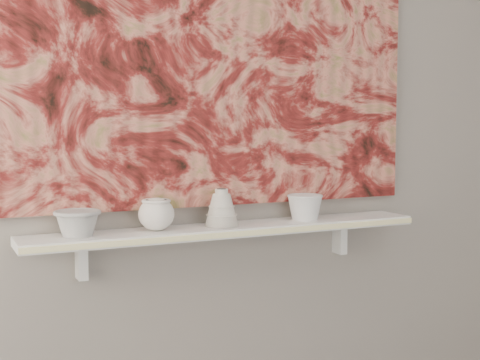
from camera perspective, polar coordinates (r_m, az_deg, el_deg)
wall_back at (r=2.33m, az=-1.86°, el=6.70°), size 3.60×0.00×3.60m
shelf at (r=2.27m, az=-0.87°, el=-4.26°), size 1.40×0.18×0.03m
shelf_stripe at (r=2.19m, az=0.15°, el=-4.61°), size 1.40×0.01×0.02m
bracket_left at (r=2.20m, az=-13.38°, el=-6.71°), size 0.03×0.06×0.12m
bracket_right at (r=2.58m, az=8.50°, el=-4.90°), size 0.03×0.06×0.12m
painting at (r=2.33m, az=-1.73°, el=11.38°), size 1.50×0.02×1.10m
house_motif at (r=2.52m, az=7.80°, el=3.84°), size 0.09×0.00×0.08m
bowl_grey at (r=2.11m, az=-13.70°, el=-3.57°), size 0.18×0.18×0.08m
cup_cream at (r=2.17m, az=-7.15°, el=-2.92°), size 0.12×0.12×0.11m
bell_vessel at (r=2.25m, az=-1.59°, el=-2.35°), size 0.12×0.12×0.13m
bowl_white at (r=2.40m, az=5.56°, el=-2.31°), size 0.15×0.15×0.09m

